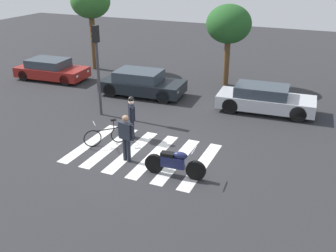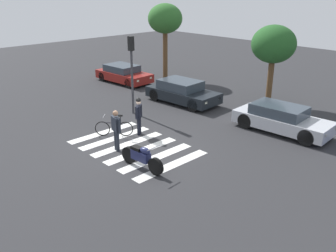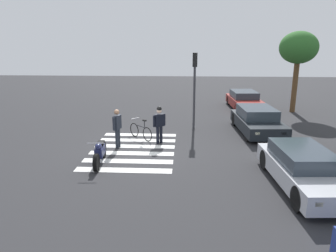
# 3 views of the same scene
# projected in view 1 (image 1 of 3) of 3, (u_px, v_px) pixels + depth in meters

# --- Properties ---
(ground_plane) EXTENTS (60.00, 60.00, 0.00)m
(ground_plane) POSITION_uv_depth(u_px,v_px,m) (143.00, 153.00, 14.23)
(ground_plane) COLOR #2B2B2D
(police_motorcycle) EXTENTS (2.06, 0.62, 1.04)m
(police_motorcycle) POSITION_uv_depth(u_px,v_px,m) (175.00, 163.00, 12.61)
(police_motorcycle) COLOR black
(police_motorcycle) RESTS_ON ground_plane
(leaning_bicycle) EXTENTS (1.25, 1.23, 1.00)m
(leaning_bicycle) POSITION_uv_depth(u_px,v_px,m) (106.00, 135.00, 14.76)
(leaning_bicycle) COLOR black
(leaning_bicycle) RESTS_ON ground_plane
(officer_on_foot) EXTENTS (0.67, 0.30, 1.71)m
(officer_on_foot) POSITION_uv_depth(u_px,v_px,m) (126.00, 135.00, 13.34)
(officer_on_foot) COLOR #1E232D
(officer_on_foot) RESTS_ON ground_plane
(officer_by_motorcycle) EXTENTS (0.44, 0.54, 1.72)m
(officer_by_motorcycle) POSITION_uv_depth(u_px,v_px,m) (132.00, 114.00, 15.09)
(officer_by_motorcycle) COLOR black
(officer_by_motorcycle) RESTS_ON ground_plane
(crosswalk_stripes) EXTENTS (4.95, 3.55, 0.01)m
(crosswalk_stripes) POSITION_uv_depth(u_px,v_px,m) (143.00, 153.00, 14.23)
(crosswalk_stripes) COLOR silver
(crosswalk_stripes) RESTS_ON ground_plane
(car_maroon_wagon) EXTENTS (4.19, 2.07, 1.19)m
(car_maroon_wagon) POSITION_uv_depth(u_px,v_px,m) (51.00, 70.00, 22.67)
(car_maroon_wagon) COLOR black
(car_maroon_wagon) RESTS_ON ground_plane
(car_black_suv) EXTENTS (4.34, 2.14, 1.28)m
(car_black_suv) POSITION_uv_depth(u_px,v_px,m) (142.00, 83.00, 20.06)
(car_black_suv) COLOR black
(car_black_suv) RESTS_ON ground_plane
(car_silver_sedan) EXTENTS (4.45, 1.98, 1.23)m
(car_silver_sedan) POSITION_uv_depth(u_px,v_px,m) (265.00, 99.00, 17.85)
(car_silver_sedan) COLOR black
(car_silver_sedan) RESTS_ON ground_plane
(traffic_light_pole) EXTENTS (0.33, 0.25, 3.97)m
(traffic_light_pole) POSITION_uv_depth(u_px,v_px,m) (97.00, 56.00, 16.70)
(traffic_light_pole) COLOR #38383D
(traffic_light_pole) RESTS_ON ground_plane
(street_tree_near) EXTENTS (2.38, 2.38, 5.16)m
(street_tree_near) POSITION_uv_depth(u_px,v_px,m) (90.00, 2.00, 23.44)
(street_tree_near) COLOR brown
(street_tree_near) RESTS_ON ground_plane
(street_tree_mid) EXTENTS (2.40, 2.40, 4.36)m
(street_tree_mid) POSITION_uv_depth(u_px,v_px,m) (229.00, 25.00, 20.61)
(street_tree_mid) COLOR brown
(street_tree_mid) RESTS_ON ground_plane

